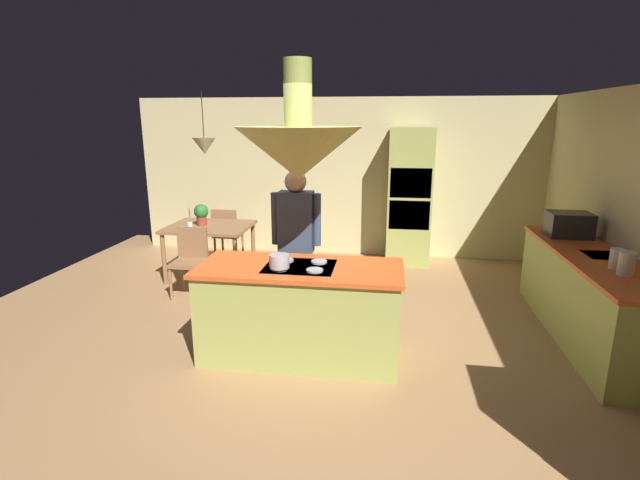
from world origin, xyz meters
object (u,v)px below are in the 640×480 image
at_px(chair_facing_island, 190,257).
at_px(cup_on_table, 190,226).
at_px(person_at_island, 296,239).
at_px(microwave_on_counter, 569,225).
at_px(oven_tower, 409,197).
at_px(chair_by_back_wall, 227,232).
at_px(canister_flour, 627,264).
at_px(potted_plant_on_table, 201,213).
at_px(dining_table, 210,232).
at_px(canister_sugar, 617,259).
at_px(cooking_pot_on_cooktop, 279,261).
at_px(kitchen_island, 300,311).

bearing_deg(chair_facing_island, cup_on_table, 111.50).
distance_m(person_at_island, chair_facing_island, 1.76).
bearing_deg(microwave_on_counter, chair_facing_island, -178.04).
xyz_separation_m(oven_tower, chair_by_back_wall, (-2.80, -0.45, -0.54)).
distance_m(chair_by_back_wall, canister_flour, 5.27).
bearing_deg(chair_by_back_wall, oven_tower, -170.90).
xyz_separation_m(potted_plant_on_table, cup_on_table, (-0.07, -0.24, -0.12)).
relative_size(dining_table, canister_sugar, 6.06).
xyz_separation_m(oven_tower, dining_table, (-2.80, -1.14, -0.38)).
relative_size(person_at_island, cup_on_table, 18.92).
relative_size(oven_tower, chair_by_back_wall, 2.41).
distance_m(chair_facing_island, microwave_on_counter, 4.57).
height_order(oven_tower, dining_table, oven_tower).
distance_m(chair_by_back_wall, cooking_pot_on_cooktop, 3.34).
relative_size(chair_by_back_wall, cup_on_table, 9.67).
bearing_deg(microwave_on_counter, canister_sugar, -90.00).
height_order(dining_table, potted_plant_on_table, potted_plant_on_table).
xyz_separation_m(canister_flour, canister_sugar, (0.00, 0.18, -0.01)).
distance_m(oven_tower, chair_facing_island, 3.39).
xyz_separation_m(kitchen_island, cooking_pot_on_cooktop, (-0.16, -0.13, 0.53)).
distance_m(oven_tower, canister_flour, 3.53).
bearing_deg(canister_sugar, chair_by_back_wall, 151.66).
bearing_deg(potted_plant_on_table, canister_flour, -22.59).
xyz_separation_m(canister_flour, cooking_pot_on_cooktop, (-3.00, -0.30, -0.02)).
relative_size(person_at_island, potted_plant_on_table, 5.68).
distance_m(dining_table, canister_sugar, 4.88).
relative_size(kitchen_island, cooking_pot_on_cooktop, 10.52).
bearing_deg(canister_flour, chair_facing_island, 164.74).
relative_size(potted_plant_on_table, cup_on_table, 3.33).
height_order(chair_by_back_wall, cooking_pot_on_cooktop, cooking_pot_on_cooktop).
relative_size(kitchen_island, potted_plant_on_table, 6.31).
bearing_deg(dining_table, microwave_on_counter, -6.78).
distance_m(person_at_island, cup_on_table, 2.09).
bearing_deg(person_at_island, microwave_on_counter, 16.29).
bearing_deg(person_at_island, dining_table, 137.23).
bearing_deg(dining_table, chair_facing_island, -90.00).
distance_m(person_at_island, canister_sugar, 3.03).
xyz_separation_m(kitchen_island, chair_facing_island, (-1.70, 1.41, 0.05)).
bearing_deg(chair_by_back_wall, potted_plant_on_table, 81.30).
relative_size(chair_by_back_wall, cooking_pot_on_cooktop, 4.83).
xyz_separation_m(kitchen_island, microwave_on_counter, (2.84, 1.56, 0.59)).
bearing_deg(kitchen_island, dining_table, 128.99).
relative_size(dining_table, person_at_island, 0.67).
distance_m(kitchen_island, chair_facing_island, 2.21).
relative_size(person_at_island, microwave_on_counter, 3.70).
height_order(oven_tower, chair_by_back_wall, oven_tower).
bearing_deg(potted_plant_on_table, canister_sugar, -20.67).
relative_size(kitchen_island, canister_flour, 9.13).
xyz_separation_m(oven_tower, microwave_on_counter, (1.74, -1.68, -0.01)).
bearing_deg(kitchen_island, cup_on_table, 135.26).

